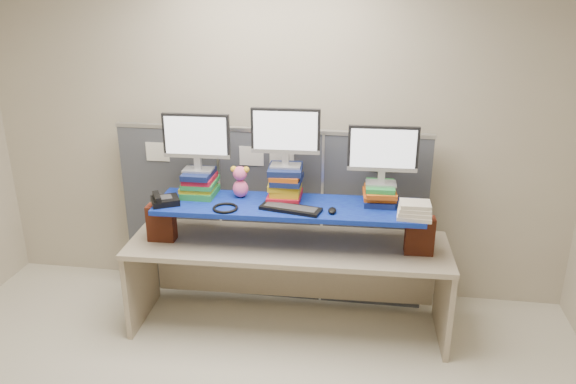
% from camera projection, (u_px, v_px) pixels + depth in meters
% --- Properties ---
extents(room, '(5.00, 4.00, 2.80)m').
position_uv_depth(room, '(208.00, 238.00, 2.88)').
color(room, '#BCB19B').
rests_on(room, ground).
extents(cubicle_partition, '(2.60, 0.06, 1.53)m').
position_uv_depth(cubicle_partition, '(271.00, 216.00, 4.75)').
color(cubicle_partition, '#3C3F47').
rests_on(cubicle_partition, ground).
extents(desk, '(2.48, 0.80, 0.75)m').
position_uv_depth(desk, '(288.00, 261.00, 4.36)').
color(desk, tan).
rests_on(desk, ground).
extents(brick_pier_left, '(0.21, 0.12, 0.28)m').
position_uv_depth(brick_pier_left, '(161.00, 223.00, 4.32)').
color(brick_pier_left, maroon).
rests_on(brick_pier_left, desk).
extents(brick_pier_right, '(0.21, 0.12, 0.28)m').
position_uv_depth(brick_pier_right, '(420.00, 235.00, 4.10)').
color(brick_pier_right, maroon).
rests_on(brick_pier_right, desk).
extents(blue_board, '(2.01, 0.57, 0.04)m').
position_uv_depth(blue_board, '(288.00, 207.00, 4.20)').
color(blue_board, '#0A0C7F').
rests_on(blue_board, brick_pier_left).
extents(book_stack_left, '(0.28, 0.32, 0.20)m').
position_uv_depth(book_stack_left, '(200.00, 183.00, 4.35)').
color(book_stack_left, '#23863A').
rests_on(book_stack_left, blue_board).
extents(book_stack_center, '(0.27, 0.32, 0.26)m').
position_uv_depth(book_stack_center, '(285.00, 183.00, 4.26)').
color(book_stack_center, '#AD1329').
rests_on(book_stack_center, blue_board).
extents(book_stack_right, '(0.26, 0.31, 0.15)m').
position_uv_depth(book_stack_right, '(380.00, 194.00, 4.20)').
color(book_stack_right, '#101A48').
rests_on(book_stack_right, blue_board).
extents(monitor_left, '(0.51, 0.15, 0.45)m').
position_uv_depth(monitor_left, '(196.00, 139.00, 4.22)').
color(monitor_left, '#B3B3B8').
rests_on(monitor_left, book_stack_left).
extents(monitor_center, '(0.51, 0.15, 0.45)m').
position_uv_depth(monitor_center, '(286.00, 134.00, 4.13)').
color(monitor_center, '#B3B3B8').
rests_on(monitor_center, book_stack_center).
extents(monitor_right, '(0.51, 0.15, 0.45)m').
position_uv_depth(monitor_right, '(383.00, 152.00, 4.09)').
color(monitor_right, '#B3B3B8').
rests_on(monitor_right, book_stack_right).
extents(keyboard, '(0.47, 0.24, 0.03)m').
position_uv_depth(keyboard, '(291.00, 209.00, 4.08)').
color(keyboard, black).
rests_on(keyboard, blue_board).
extents(mouse, '(0.09, 0.12, 0.03)m').
position_uv_depth(mouse, '(332.00, 210.00, 4.04)').
color(mouse, black).
rests_on(mouse, blue_board).
extents(desk_phone, '(0.26, 0.25, 0.08)m').
position_uv_depth(desk_phone, '(164.00, 200.00, 4.19)').
color(desk_phone, black).
rests_on(desk_phone, blue_board).
extents(headset, '(0.24, 0.24, 0.02)m').
position_uv_depth(headset, '(225.00, 208.00, 4.10)').
color(headset, black).
rests_on(headset, blue_board).
extents(plush_toy, '(0.15, 0.11, 0.25)m').
position_uv_depth(plush_toy, '(240.00, 181.00, 4.29)').
color(plush_toy, pink).
rests_on(plush_toy, blue_board).
extents(binder_stack, '(0.25, 0.20, 0.11)m').
position_uv_depth(binder_stack, '(415.00, 210.00, 3.94)').
color(binder_stack, beige).
rests_on(binder_stack, blue_board).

